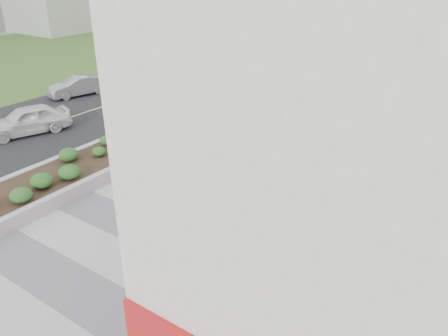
% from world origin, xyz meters
% --- Properties ---
extents(ground, '(160.00, 160.00, 0.00)m').
position_xyz_m(ground, '(0.00, 0.00, 0.00)').
color(ground, gray).
rests_on(ground, ground).
extents(walkway, '(8.00, 36.00, 0.01)m').
position_xyz_m(walkway, '(0.00, 3.00, 0.01)').
color(walkway, '#A8A8AD').
rests_on(walkway, ground).
extents(planter, '(3.00, 18.00, 0.90)m').
position_xyz_m(planter, '(-5.50, 7.00, 0.42)').
color(planter, '#9E9EA0').
rests_on(planter, ground).
extents(street, '(10.00, 40.00, 0.00)m').
position_xyz_m(street, '(-12.00, 7.00, 0.00)').
color(street, black).
rests_on(street, ground).
extents(traffic_signal_near, '(0.33, 0.28, 4.20)m').
position_xyz_m(traffic_signal_near, '(-7.23, 17.50, 2.76)').
color(traffic_signal_near, black).
rests_on(traffic_signal_near, ground).
extents(traffic_signal_far, '(0.33, 0.28, 4.20)m').
position_xyz_m(traffic_signal_far, '(-16.43, 17.00, 2.76)').
color(traffic_signal_far, black).
rests_on(traffic_signal_far, ground).
extents(manhole_cover, '(0.44, 0.44, 0.01)m').
position_xyz_m(manhole_cover, '(0.50, 3.00, 0.00)').
color(manhole_cover, '#595654').
rests_on(manhole_cover, ground).
extents(skateboarder, '(0.48, 0.74, 1.34)m').
position_xyz_m(skateboarder, '(0.20, 3.12, 0.68)').
color(skateboarder, beige).
rests_on(skateboarder, ground).
extents(car_white, '(3.06, 4.56, 1.44)m').
position_xyz_m(car_white, '(-11.68, 5.00, 0.72)').
color(car_white, white).
rests_on(car_white, ground).
extents(car_silver, '(2.29, 4.01, 1.25)m').
position_xyz_m(car_silver, '(-15.20, 11.00, 0.63)').
color(car_silver, '#9EA0A5').
rests_on(car_silver, ground).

